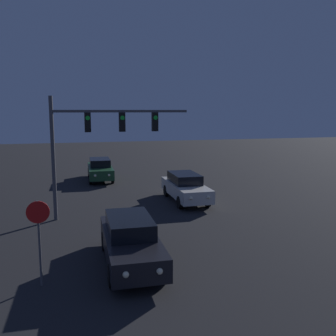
# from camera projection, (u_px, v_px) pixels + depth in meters

# --- Properties ---
(car_near) EXTENTS (1.83, 4.94, 1.55)m
(car_near) POSITION_uv_depth(u_px,v_px,m) (130.00, 240.00, 12.38)
(car_near) COLOR black
(car_near) RESTS_ON ground_plane
(car_mid) EXTENTS (1.78, 4.93, 1.55)m
(car_mid) POSITION_uv_depth(u_px,v_px,m) (185.00, 187.00, 21.03)
(car_mid) COLOR beige
(car_mid) RESTS_ON ground_plane
(car_far) EXTENTS (1.84, 4.95, 1.55)m
(car_far) POSITION_uv_depth(u_px,v_px,m) (100.00, 169.00, 27.51)
(car_far) COLOR #1E4728
(car_far) RESTS_ON ground_plane
(traffic_signal_mast) EXTENTS (6.46, 0.30, 5.72)m
(traffic_signal_mast) POSITION_uv_depth(u_px,v_px,m) (97.00, 134.00, 17.40)
(traffic_signal_mast) COLOR #4C4C51
(traffic_signal_mast) RESTS_ON ground_plane
(stop_sign) EXTENTS (0.65, 0.07, 2.53)m
(stop_sign) POSITION_uv_depth(u_px,v_px,m) (39.00, 228.00, 10.65)
(stop_sign) COLOR #4C4C51
(stop_sign) RESTS_ON ground_plane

